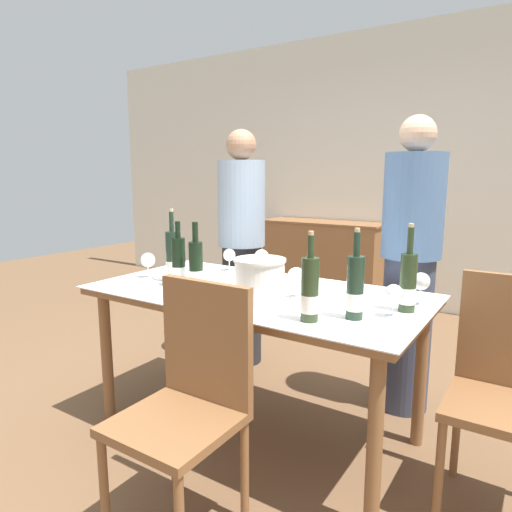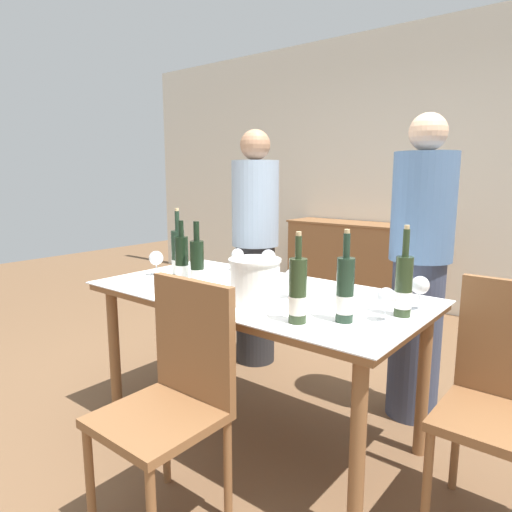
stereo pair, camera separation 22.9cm
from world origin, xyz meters
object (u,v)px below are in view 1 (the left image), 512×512
wine_bottle_2 (355,289)px  chair_near_front (190,391)px  wine_bottle_3 (173,258)px  wine_bottle_0 (408,283)px  wine_glass_1 (262,257)px  chair_right_end (508,380)px  ice_bucket (260,279)px  wine_glass_0 (394,295)px  sideboard_cabinet (323,261)px  wine_glass_4 (296,277)px  wine_bottle_1 (196,267)px  person_host (242,249)px  wine_glass_5 (148,261)px  wine_bottle_5 (179,264)px  wine_bottle_4 (310,291)px  dining_table (256,306)px  wine_glass_3 (229,256)px  person_guest_left (410,268)px  wine_glass_2 (421,283)px

wine_bottle_2 → chair_near_front: wine_bottle_2 is taller
wine_bottle_3 → wine_bottle_0: bearing=6.4°
wine_glass_1 → chair_right_end: (1.33, -0.26, -0.32)m
ice_bucket → wine_glass_0: size_ratio=1.75×
sideboard_cabinet → wine_glass_4: size_ratio=8.81×
chair_near_front → wine_bottle_1: bearing=127.7°
wine_bottle_2 → person_host: size_ratio=0.22×
wine_glass_4 → wine_glass_5: 0.92m
wine_glass_5 → chair_right_end: chair_right_end is taller
wine_bottle_0 → wine_bottle_5: 1.14m
wine_glass_0 → chair_right_end: size_ratio=0.14×
wine_bottle_4 → wine_bottle_0: bearing=49.8°
dining_table → wine_bottle_3: size_ratio=4.22×
wine_bottle_5 → person_host: 0.92m
wine_bottle_1 → chair_near_front: bearing=-52.3°
sideboard_cabinet → wine_bottle_5: 2.79m
wine_glass_3 → person_guest_left: (0.99, 0.37, -0.03)m
wine_bottle_0 → wine_bottle_4: (-0.29, -0.35, 0.00)m
chair_right_end → person_host: size_ratio=0.58×
chair_right_end → wine_glass_5: bearing=-174.6°
wine_bottle_1 → wine_glass_4: bearing=18.3°
wine_bottle_1 → wine_glass_1: size_ratio=2.36×
wine_glass_3 → wine_glass_5: (-0.28, -0.41, 0.01)m
sideboard_cabinet → wine_bottle_1: 2.82m
sideboard_cabinet → chair_right_end: 3.15m
wine_glass_3 → wine_bottle_3: bearing=-102.0°
wine_bottle_0 → wine_glass_1: 0.97m
ice_bucket → chair_near_front: bearing=-89.7°
wine_glass_1 → sideboard_cabinet: bearing=105.5°
wine_bottle_1 → wine_glass_4: wine_bottle_1 is taller
chair_near_front → ice_bucket: bearing=90.3°
ice_bucket → wine_glass_5: 0.82m
chair_near_front → person_guest_left: bearing=71.7°
wine_bottle_4 → wine_glass_5: bearing=169.6°
person_host → wine_glass_1: bearing=-43.3°
ice_bucket → wine_bottle_2: (0.45, 0.01, 0.02)m
wine_glass_2 → wine_glass_5: wine_glass_2 is taller
wine_bottle_1 → dining_table: bearing=32.1°
dining_table → wine_glass_2: wine_glass_2 is taller
wine_bottle_3 → person_guest_left: person_guest_left is taller
wine_bottle_1 → wine_glass_1: bearing=82.3°
wine_bottle_4 → person_guest_left: bearing=82.0°
wine_bottle_0 → chair_near_front: bearing=-129.8°
ice_bucket → wine_glass_3: ice_bucket is taller
wine_glass_4 → wine_glass_5: bearing=-174.8°
wine_bottle_1 → wine_glass_5: bearing=169.7°
wine_bottle_4 → person_guest_left: (0.14, 0.99, -0.06)m
wine_bottle_2 → wine_glass_2: (0.18, 0.35, -0.02)m
wine_glass_0 → person_host: 1.53m
wine_bottle_2 → wine_glass_2: bearing=62.8°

